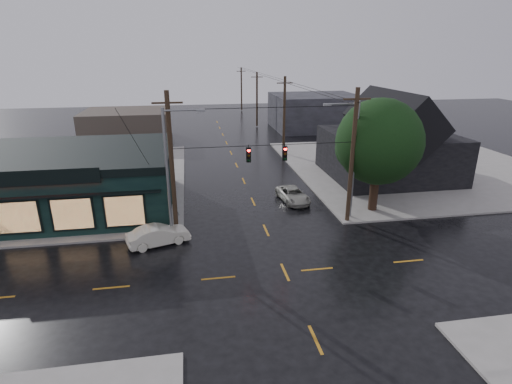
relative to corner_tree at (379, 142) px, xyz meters
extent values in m
plane|color=black|center=(-9.38, -8.26, -5.81)|extent=(160.00, 160.00, 0.00)
cube|color=gray|center=(-29.38, 11.74, -5.73)|extent=(28.00, 28.00, 0.15)
cube|color=gray|center=(10.62, 11.74, -5.73)|extent=(28.00, 28.00, 0.15)
cube|color=black|center=(-24.38, 4.74, -3.56)|extent=(16.00, 12.00, 4.20)
cube|color=black|center=(-24.38, 4.74, -1.16)|extent=(16.30, 12.30, 0.60)
cube|color=#FF1E14|center=(-24.38, -1.37, -1.21)|extent=(7.00, 0.16, 0.90)
cube|color=black|center=(5.62, 8.74, -3.41)|extent=(12.00, 11.00, 4.50)
cylinder|color=black|center=(0.00, 0.00, -3.58)|extent=(0.70, 0.70, 4.15)
sphere|color=black|center=(0.00, 0.00, 0.02)|extent=(6.78, 6.78, 6.78)
cylinder|color=black|center=(-9.38, -1.76, 0.49)|extent=(13.00, 0.04, 0.04)
cube|color=#41362F|center=(-23.38, 31.74, -3.61)|extent=(12.00, 10.00, 4.40)
cube|color=#25252A|center=(6.62, 36.74, -3.01)|extent=(14.00, 12.00, 5.60)
imported|color=white|center=(-17.04, -3.26, -5.12)|extent=(4.42, 2.69, 1.37)
imported|color=#A09E93|center=(-5.91, 3.26, -5.21)|extent=(2.54, 4.55, 1.20)
camera|label=1|loc=(-14.58, -28.60, 6.74)|focal=28.00mm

